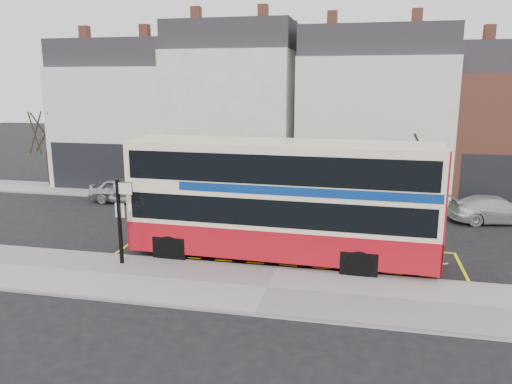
% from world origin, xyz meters
% --- Properties ---
extents(ground, '(120.00, 120.00, 0.00)m').
position_xyz_m(ground, '(0.00, 0.00, 0.00)').
color(ground, black).
rests_on(ground, ground).
extents(pavement, '(40.00, 4.00, 0.15)m').
position_xyz_m(pavement, '(0.00, -2.30, 0.07)').
color(pavement, '#9F9B96').
rests_on(pavement, ground).
extents(kerb, '(40.00, 0.15, 0.15)m').
position_xyz_m(kerb, '(0.00, -0.38, 0.07)').
color(kerb, gray).
rests_on(kerb, ground).
extents(far_pavement, '(50.00, 3.00, 0.15)m').
position_xyz_m(far_pavement, '(0.00, 11.00, 0.07)').
color(far_pavement, '#9F9B96').
rests_on(far_pavement, ground).
extents(road_markings, '(14.00, 3.40, 0.01)m').
position_xyz_m(road_markings, '(0.00, 1.60, 0.01)').
color(road_markings, '#FFEE0D').
rests_on(road_markings, ground).
extents(terrace_far_left, '(8.00, 8.01, 10.80)m').
position_xyz_m(terrace_far_left, '(-13.50, 14.99, 4.82)').
color(terrace_far_left, white).
rests_on(terrace_far_left, ground).
extents(terrace_left, '(8.00, 8.01, 11.80)m').
position_xyz_m(terrace_left, '(-5.50, 14.99, 5.32)').
color(terrace_left, white).
rests_on(terrace_left, ground).
extents(terrace_green_shop, '(9.00, 8.01, 11.30)m').
position_xyz_m(terrace_green_shop, '(3.50, 14.99, 5.07)').
color(terrace_green_shop, white).
rests_on(terrace_green_shop, ground).
extents(double_decker_bus, '(12.17, 3.14, 4.83)m').
position_xyz_m(double_decker_bus, '(-0.03, 0.84, 2.54)').
color(double_decker_bus, '#FFE7C2').
rests_on(double_decker_bus, ground).
extents(bus_stop_post, '(0.82, 0.16, 3.34)m').
position_xyz_m(bus_stop_post, '(-5.93, -1.23, 2.13)').
color(bus_stop_post, black).
rests_on(bus_stop_post, pavement).
extents(car_silver, '(4.42, 1.91, 1.49)m').
position_xyz_m(car_silver, '(-10.72, 8.61, 0.74)').
color(car_silver, '#B1B1B6').
rests_on(car_silver, ground).
extents(car_grey, '(4.33, 2.38, 1.35)m').
position_xyz_m(car_grey, '(1.70, 8.26, 0.68)').
color(car_grey, '#474A50').
rests_on(car_grey, ground).
extents(car_white, '(5.01, 2.84, 1.37)m').
position_xyz_m(car_white, '(9.81, 8.65, 0.68)').
color(car_white, silver).
rests_on(car_white, ground).
extents(street_tree_left, '(3.05, 3.05, 6.58)m').
position_xyz_m(street_tree_left, '(-18.00, 11.77, 4.49)').
color(street_tree_left, '#312415').
rests_on(street_tree_left, ground).
extents(street_tree_right, '(2.54, 2.54, 5.48)m').
position_xyz_m(street_tree_right, '(6.01, 11.78, 3.73)').
color(street_tree_right, '#312415').
rests_on(street_tree_right, ground).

